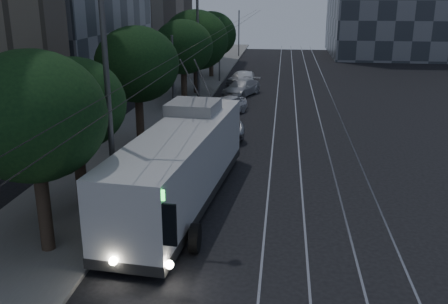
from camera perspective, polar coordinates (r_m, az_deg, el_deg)
ground at (r=18.77m, az=3.89°, el=-8.13°), size 120.00×120.00×0.00m
sidewalk at (r=38.65m, az=-5.67°, el=5.57°), size 5.00×90.00×0.15m
tram_rails at (r=37.81m, az=9.36°, el=5.04°), size 4.52×90.00×0.02m
overhead_wires at (r=37.62m, az=-2.01°, el=10.56°), size 2.23×90.00×6.00m
trolleybus at (r=19.93m, az=-4.83°, el=-1.37°), size 3.65×12.21×5.63m
pickup_silver at (r=30.15m, az=-1.45°, el=3.75°), size 4.91×7.00×1.77m
car_white_a at (r=34.86m, az=0.35°, el=5.31°), size 2.88×4.21×1.33m
car_white_b at (r=41.71m, az=1.99°, el=7.36°), size 3.37×4.88×1.31m
car_white_c at (r=46.04m, az=2.42°, el=8.30°), size 1.78×3.92×1.25m
car_white_d at (r=47.16m, az=1.91°, el=8.54°), size 2.74×3.96×1.25m
tree_0 at (r=16.17m, az=-20.98°, el=3.77°), size 4.47×4.47×6.64m
tree_1 at (r=19.57m, az=-16.74°, el=5.21°), size 3.89×3.89×5.96m
tree_2 at (r=27.23m, az=-9.92°, el=9.80°), size 4.48×4.48×6.57m
tree_3 at (r=36.74m, az=-4.68°, el=11.85°), size 4.34×4.34×6.41m
tree_4 at (r=41.76m, az=-3.27°, el=12.64°), size 5.41×5.41×6.92m
tree_5 at (r=50.43m, az=-1.49°, el=13.26°), size 4.98×4.98×6.47m
streetlamp_near at (r=17.25m, az=-12.15°, el=11.54°), size 2.58×0.44×10.75m
streetlamp_far at (r=38.59m, az=-2.42°, el=13.95°), size 2.27×0.44×9.27m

